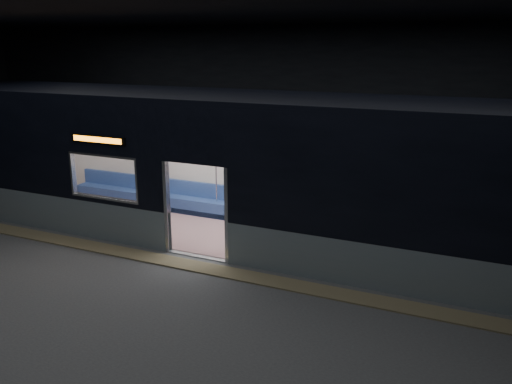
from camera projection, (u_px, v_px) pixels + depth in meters
The scene contains 7 objects.
station_floor at pixel (171, 275), 10.75m from camera, with size 24.00×14.00×0.01m, color #47494C.
station_envelope at pixel (162, 88), 9.79m from camera, with size 24.00×14.00×5.00m.
tactile_strip at pixel (185, 264), 11.23m from camera, with size 22.80×0.50×0.03m, color #8C7F59.
metro_car at pixel (229, 160), 12.49m from camera, with size 18.00×3.04×3.35m.
passenger at pixel (345, 204), 12.61m from camera, with size 0.49×0.79×1.47m.
handbag at pixel (341, 212), 12.43m from camera, with size 0.30×0.26×0.15m, color black.
transit_map at pixel (292, 169), 13.31m from camera, with size 0.98×0.03×0.64m, color white.
Camera 1 is at (5.73, -8.29, 4.42)m, focal length 38.00 mm.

